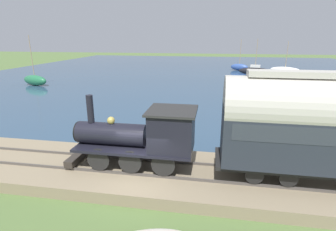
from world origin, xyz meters
name	(u,v)px	position (x,y,z in m)	size (l,w,h in m)	color
ground_plane	(142,188)	(0.00, 0.00, 0.00)	(200.00, 200.00, 0.00)	#516B38
harbor_water	(198,71)	(43.53, 0.00, 0.00)	(80.00, 80.00, 0.01)	#2D4760
rail_embankment	(146,173)	(0.87, 0.00, 0.27)	(4.73, 56.00, 0.66)	#84755B
steam_locomotive	(145,134)	(0.87, -0.01, 2.29)	(2.14, 6.11, 3.39)	black
sailboat_blue	(239,67)	(45.51, -8.17, 0.70)	(2.43, 3.72, 6.14)	#335199
sailboat_green	(35,80)	(22.89, 21.77, 0.75)	(2.47, 4.51, 6.83)	#236B42
sailboat_white	(285,70)	(43.27, -16.48, 0.57)	(3.77, 5.56, 5.82)	white
sailboat_black	(255,71)	(39.34, -10.38, 0.72)	(2.45, 5.85, 6.27)	black
rowboat_far_out	(259,140)	(6.29, -6.09, 0.26)	(2.60, 2.14, 0.51)	beige
rowboat_off_pier	(119,134)	(5.73, 3.17, 0.28)	(2.40, 2.20, 0.54)	#B7B2A3
rowboat_mid_harbor	(173,121)	(9.36, 0.01, 0.19)	(2.86, 2.74, 0.36)	beige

